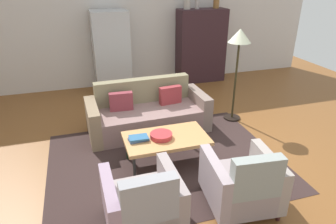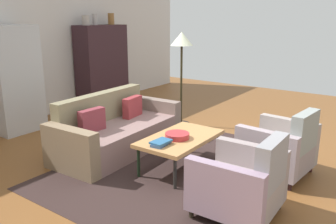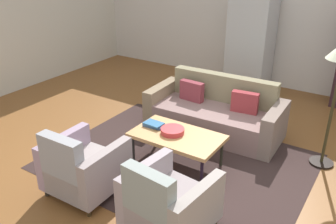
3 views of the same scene
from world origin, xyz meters
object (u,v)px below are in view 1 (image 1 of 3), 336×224
(book_stack, at_px, (139,138))
(couch, at_px, (147,113))
(cabinet, at_px, (201,46))
(refrigerator, at_px, (111,52))
(vase_round, at_px, (197,4))
(armchair_left, at_px, (144,206))
(coffee_table, at_px, (166,139))
(fruit_bowl, at_px, (161,136))
(floor_lamp, at_px, (239,45))
(vase_tall, at_px, (187,5))
(vase_small, at_px, (216,3))
(armchair_right, at_px, (243,185))

(book_stack, bearing_deg, couch, 71.31)
(cabinet, height_order, refrigerator, refrigerator)
(refrigerator, bearing_deg, vase_round, 2.70)
(couch, bearing_deg, armchair_left, 73.78)
(coffee_table, height_order, refrigerator, refrigerator)
(coffee_table, distance_m, book_stack, 0.40)
(couch, distance_m, fruit_bowl, 1.20)
(armchair_left, bearing_deg, coffee_table, 61.89)
(coffee_table, height_order, floor_lamp, floor_lamp)
(book_stack, height_order, floor_lamp, floor_lamp)
(vase_round, bearing_deg, vase_tall, 180.00)
(coffee_table, bearing_deg, refrigerator, 95.44)
(fruit_bowl, height_order, floor_lamp, floor_lamp)
(book_stack, bearing_deg, refrigerator, 88.61)
(book_stack, height_order, cabinet, cabinet)
(armchair_left, xyz_separation_m, vase_tall, (2.15, 4.58, 1.56))
(refrigerator, bearing_deg, floor_lamp, -48.43)
(coffee_table, bearing_deg, vase_round, 62.25)
(couch, bearing_deg, vase_round, -130.92)
(book_stack, xyz_separation_m, vase_round, (2.19, 3.39, 1.44))
(fruit_bowl, xyz_separation_m, refrigerator, (-0.24, 3.32, 0.44))
(vase_tall, distance_m, floor_lamp, 2.38)
(vase_small, bearing_deg, vase_round, 180.00)
(couch, height_order, vase_tall, vase_tall)
(coffee_table, xyz_separation_m, vase_small, (2.30, 3.42, 1.52))
(coffee_table, relative_size, vase_small, 4.74)
(armchair_right, bearing_deg, fruit_bowl, 125.45)
(armchair_right, height_order, vase_tall, vase_tall)
(couch, xyz_separation_m, fruit_bowl, (-0.07, -1.19, 0.20))
(armchair_right, bearing_deg, coffee_table, 122.69)
(cabinet, height_order, floor_lamp, cabinet)
(vase_tall, relative_size, vase_round, 0.87)
(couch, distance_m, vase_tall, 3.16)
(couch, relative_size, coffee_table, 1.78)
(vase_small, height_order, floor_lamp, vase_small)
(refrigerator, bearing_deg, cabinet, 2.64)
(fruit_bowl, relative_size, vase_small, 1.26)
(armchair_right, height_order, vase_small, vase_small)
(armchair_left, height_order, floor_lamp, floor_lamp)
(refrigerator, height_order, floor_lamp, refrigerator)
(armchair_left, height_order, fruit_bowl, armchair_left)
(fruit_bowl, bearing_deg, refrigerator, 94.20)
(coffee_table, height_order, armchair_left, armchair_left)
(fruit_bowl, relative_size, floor_lamp, 0.18)
(book_stack, bearing_deg, vase_small, 51.55)
(armchair_left, distance_m, armchair_right, 1.19)
(armchair_right, xyz_separation_m, vase_small, (1.70, 4.58, 1.58))
(coffee_table, xyz_separation_m, floor_lamp, (1.67, 1.08, 1.03))
(couch, bearing_deg, book_stack, 69.30)
(vase_tall, distance_m, vase_small, 0.75)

